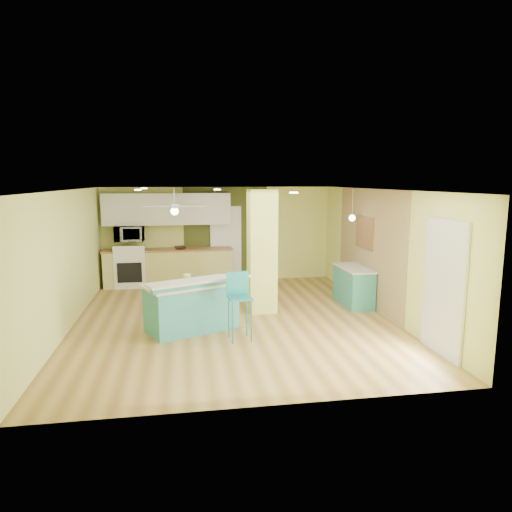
% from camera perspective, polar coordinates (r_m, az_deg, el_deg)
% --- Properties ---
extents(floor, '(6.00, 7.00, 0.01)m').
position_cam_1_polar(floor, '(8.98, -2.84, -7.93)').
color(floor, olive).
rests_on(floor, ground).
extents(ceiling, '(6.00, 7.00, 0.01)m').
position_cam_1_polar(ceiling, '(8.57, -2.98, 8.30)').
color(ceiling, white).
rests_on(ceiling, wall_back).
extents(wall_back, '(6.00, 0.01, 2.50)m').
position_cam_1_polar(wall_back, '(12.14, -4.76, 2.69)').
color(wall_back, '#D8DD76').
rests_on(wall_back, floor).
extents(wall_front, '(6.00, 0.01, 2.50)m').
position_cam_1_polar(wall_front, '(5.30, 1.36, -6.20)').
color(wall_front, '#D8DD76').
rests_on(wall_front, floor).
extents(wall_left, '(0.01, 7.00, 2.50)m').
position_cam_1_polar(wall_left, '(8.88, -22.56, -0.52)').
color(wall_left, '#D8DD76').
rests_on(wall_left, floor).
extents(wall_right, '(0.01, 7.00, 2.50)m').
position_cam_1_polar(wall_right, '(9.50, 15.42, 0.48)').
color(wall_right, '#D8DD76').
rests_on(wall_right, floor).
extents(wood_panel, '(0.02, 3.40, 2.50)m').
position_cam_1_polar(wood_panel, '(10.03, 13.91, 1.01)').
color(wood_panel, '#8D7450').
rests_on(wood_panel, floor).
extents(olive_accent, '(2.20, 0.02, 2.50)m').
position_cam_1_polar(olive_accent, '(12.14, -3.81, 2.70)').
color(olive_accent, '#3E451B').
rests_on(olive_accent, floor).
extents(interior_door, '(0.82, 0.05, 2.00)m').
position_cam_1_polar(interior_door, '(12.15, -3.78, 1.52)').
color(interior_door, white).
rests_on(interior_door, floor).
extents(french_door, '(0.04, 1.08, 2.10)m').
position_cam_1_polar(french_door, '(7.53, 22.40, -3.76)').
color(french_door, silver).
rests_on(french_door, floor).
extents(column, '(0.55, 0.55, 2.50)m').
position_cam_1_polar(column, '(9.27, 0.74, 0.60)').
color(column, '#DDE469').
rests_on(column, floor).
extents(kitchen_run, '(3.25, 0.63, 0.94)m').
position_cam_1_polar(kitchen_run, '(11.93, -10.83, -1.36)').
color(kitchen_run, '#CAC169').
rests_on(kitchen_run, floor).
extents(stove, '(0.76, 0.66, 1.08)m').
position_cam_1_polar(stove, '(11.99, -15.37, -1.53)').
color(stove, white).
rests_on(stove, floor).
extents(upper_cabinets, '(3.20, 0.34, 0.80)m').
position_cam_1_polar(upper_cabinets, '(11.86, -11.03, 5.78)').
color(upper_cabinets, silver).
rests_on(upper_cabinets, wall_back).
extents(microwave, '(0.70, 0.48, 0.39)m').
position_cam_1_polar(microwave, '(11.86, -15.55, 2.70)').
color(microwave, silver).
rests_on(microwave, wall_back).
extents(ceiling_fan, '(1.41, 1.41, 0.61)m').
position_cam_1_polar(ceiling_fan, '(10.53, -10.16, 6.06)').
color(ceiling_fan, silver).
rests_on(ceiling_fan, ceiling).
extents(pendant_lamp, '(0.14, 0.14, 0.69)m').
position_cam_1_polar(pendant_lamp, '(9.97, 11.93, 4.70)').
color(pendant_lamp, white).
rests_on(pendant_lamp, ceiling).
extents(wall_decor, '(0.03, 0.90, 0.70)m').
position_cam_1_polar(wall_decor, '(10.17, 13.42, 2.84)').
color(wall_decor, brown).
rests_on(wall_decor, wood_panel).
extents(peninsula, '(2.00, 1.61, 0.99)m').
position_cam_1_polar(peninsula, '(8.32, -8.01, -6.09)').
color(peninsula, teal).
rests_on(peninsula, floor).
extents(bar_stool, '(0.42, 0.42, 1.15)m').
position_cam_1_polar(bar_stool, '(7.72, -2.16, -4.86)').
color(bar_stool, teal).
rests_on(bar_stool, floor).
extents(side_counter, '(0.54, 1.28, 0.82)m').
position_cam_1_polar(side_counter, '(10.14, 12.07, -3.65)').
color(side_counter, teal).
rests_on(side_counter, floor).
extents(fruit_bowl, '(0.40, 0.40, 0.07)m').
position_cam_1_polar(fruit_bowl, '(11.76, -9.47, 1.03)').
color(fruit_bowl, '#3A2518').
rests_on(fruit_bowl, kitchen_run).
extents(canister, '(0.13, 0.13, 0.16)m').
position_cam_1_polar(canister, '(8.19, -8.62, -2.86)').
color(canister, yellow).
rests_on(canister, peninsula).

